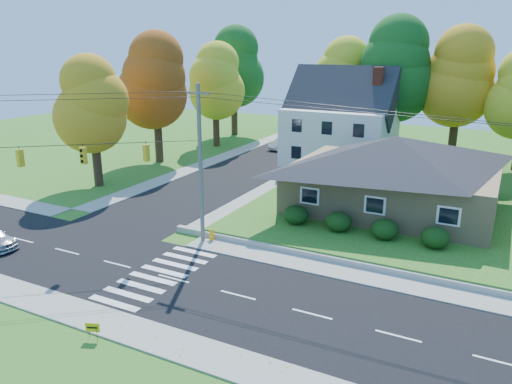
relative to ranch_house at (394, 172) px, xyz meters
The scene contains 20 objects.
ground 18.18m from the ranch_house, 116.57° to the right, with size 120.00×120.00×0.00m, color #3D7923.
road_main 18.18m from the ranch_house, 116.57° to the right, with size 90.00×8.00×0.02m, color black.
road_cross 19.15m from the ranch_house, 147.99° to the left, with size 8.00×44.00×0.02m, color black.
sidewalk_north 13.98m from the ranch_house, 126.03° to the right, with size 90.00×2.00×0.08m, color #9C9A90.
sidewalk_south 22.70m from the ranch_house, 110.85° to the right, with size 90.00×2.00×0.08m, color #9C9A90.
lawn 7.69m from the ranch_house, 45.00° to the left, with size 30.00×30.00×0.50m, color #3D7923.
ranch_house is the anchor object (origin of this frame).
colonial_house 14.46m from the ranch_house, 123.55° to the left, with size 10.40×8.40×9.60m.
hedge_row 6.57m from the ranch_house, 94.61° to the right, with size 10.70×1.70×1.27m.
traffic_infrastructure 16.87m from the ranch_house, 119.09° to the right, with size 38.10×10.66×10.00m.
tree_lot_0 21.20m from the ranch_house, 119.05° to the left, with size 6.72×6.72×12.51m.
tree_lot_1 18.58m from the ranch_house, 103.24° to the left, with size 7.84×7.84×14.60m.
tree_lot_2 18.99m from the ranch_house, 83.66° to the left, with size 7.28×7.28×13.56m.
tree_west_0 25.61m from the ranch_house, behind, with size 6.16×6.16×11.47m.
tree_west_1 27.18m from the ranch_house, 167.01° to the left, with size 7.28×7.28×13.56m.
tree_west_2 30.03m from the ranch_house, 147.38° to the left, with size 6.72×6.72×12.51m.
tree_west_3 36.60m from the ranch_house, 138.37° to the left, with size 7.84×7.84×14.60m.
white_car 24.83m from the ranch_house, 133.43° to the left, with size 1.39×3.99×1.32m, color silver.
fire_hydrant 14.14m from the ranch_house, 130.97° to the right, with size 0.48×0.37×0.84m.
yard_sign 23.67m from the ranch_house, 108.94° to the right, with size 0.59×0.26×0.78m.
Camera 1 is at (15.21, -19.69, 12.27)m, focal length 35.00 mm.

